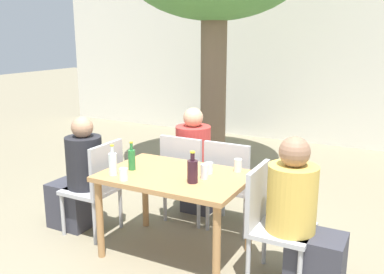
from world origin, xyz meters
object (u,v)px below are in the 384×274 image
(patio_chair_0, at_px, (98,183))
(green_bottle_1, at_px, (132,159))
(dining_table_front, at_px, (175,185))
(drinking_glass_2, at_px, (209,168))
(water_bottle_0, at_px, (113,163))
(drinking_glass_1, at_px, (238,165))
(wine_bottle_2, at_px, (193,171))
(patio_chair_3, at_px, (231,181))
(person_seated_0, at_px, (78,180))
(patio_chair_1, at_px, (271,218))
(person_seated_2, at_px, (197,166))
(patio_chair_2, at_px, (186,173))
(drinking_glass_0, at_px, (124,174))
(person_seated_1, at_px, (302,223))
(drinking_glass_3, at_px, (204,171))

(patio_chair_0, distance_m, green_bottle_1, 0.55)
(dining_table_front, bearing_deg, patio_chair_0, 180.00)
(drinking_glass_2, bearing_deg, water_bottle_0, -149.43)
(drinking_glass_1, bearing_deg, green_bottle_1, -155.79)
(wine_bottle_2, xyz_separation_m, drinking_glass_2, (0.02, 0.26, -0.05))
(patio_chair_0, bearing_deg, patio_chair_3, 120.69)
(person_seated_0, relative_size, drinking_glass_1, 10.14)
(drinking_glass_2, bearing_deg, dining_table_front, -148.72)
(water_bottle_0, bearing_deg, patio_chair_1, 11.40)
(patio_chair_1, distance_m, patio_chair_3, 0.86)
(person_seated_2, xyz_separation_m, water_bottle_0, (-0.20, -1.12, 0.31))
(patio_chair_1, xyz_separation_m, patio_chair_2, (-1.06, 0.63, 0.00))
(green_bottle_1, relative_size, drinking_glass_1, 2.24)
(patio_chair_2, xyz_separation_m, green_bottle_1, (-0.15, -0.70, 0.31))
(dining_table_front, xyz_separation_m, patio_chair_2, (-0.24, 0.63, -0.13))
(drinking_glass_0, xyz_separation_m, drinking_glass_2, (0.52, 0.47, -0.00))
(person_seated_1, bearing_deg, drinking_glass_2, 79.94)
(water_bottle_0, bearing_deg, drinking_glass_1, 32.33)
(patio_chair_3, xyz_separation_m, person_seated_1, (0.82, -0.63, 0.01))
(patio_chair_3, height_order, drinking_glass_2, patio_chair_3)
(drinking_glass_3, bearing_deg, drinking_glass_0, -149.14)
(dining_table_front, height_order, patio_chair_3, patio_chair_3)
(drinking_glass_2, relative_size, drinking_glass_3, 0.76)
(person_seated_0, xyz_separation_m, drinking_glass_3, (1.33, 0.01, 0.29))
(water_bottle_0, bearing_deg, drinking_glass_2, 30.57)
(person_seated_1, bearing_deg, patio_chair_2, 64.06)
(person_seated_1, height_order, person_seated_2, person_seated_1)
(water_bottle_0, relative_size, green_bottle_1, 1.04)
(patio_chair_2, bearing_deg, drinking_glass_3, 128.80)
(patio_chair_0, distance_m, person_seated_2, 1.05)
(person_seated_0, xyz_separation_m, drinking_glass_1, (1.50, 0.30, 0.28))
(water_bottle_0, relative_size, drinking_glass_1, 2.34)
(patio_chair_0, relative_size, drinking_glass_1, 8.10)
(patio_chair_1, distance_m, person_seated_2, 1.37)
(patio_chair_2, relative_size, drinking_glass_2, 9.64)
(patio_chair_2, relative_size, person_seated_1, 0.78)
(green_bottle_1, bearing_deg, person_seated_0, 174.17)
(person_seated_0, distance_m, wine_bottle_2, 1.33)
(patio_chair_0, relative_size, green_bottle_1, 3.61)
(patio_chair_0, xyz_separation_m, patio_chair_3, (1.06, 0.63, 0.00))
(patio_chair_3, relative_size, person_seated_1, 0.78)
(patio_chair_1, bearing_deg, person_seated_2, 50.81)
(green_bottle_1, relative_size, drinking_glass_3, 2.04)
(patio_chair_3, relative_size, green_bottle_1, 3.61)
(patio_chair_0, distance_m, drinking_glass_1, 1.33)
(person_seated_1, height_order, drinking_glass_2, person_seated_1)
(person_seated_1, height_order, water_bottle_0, person_seated_1)
(wine_bottle_2, bearing_deg, dining_table_front, 152.55)
(patio_chair_3, relative_size, person_seated_0, 0.80)
(patio_chair_3, relative_size, drinking_glass_0, 9.18)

